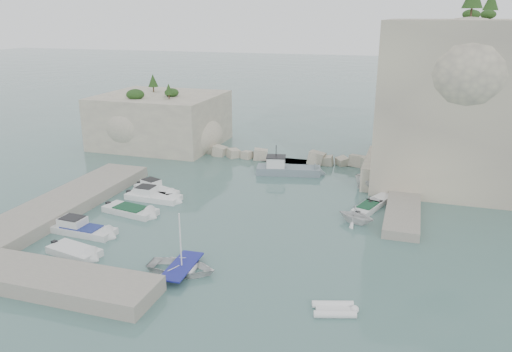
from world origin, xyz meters
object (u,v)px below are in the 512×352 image
(rowboat, at_px, (182,272))
(tender_east_c, at_px, (381,202))
(motorboat_e, at_px, (75,255))
(motorboat_a, at_px, (157,193))
(tender_east_d, at_px, (377,192))
(inflatable_dinghy, at_px, (334,312))
(motorboat_b, at_px, (154,200))
(tender_east_a, at_px, (356,223))
(work_boat, at_px, (288,174))
(tender_east_b, at_px, (367,211))
(motorboat_d, at_px, (82,233))
(motorboat_c, at_px, (131,213))

(rowboat, distance_m, tender_east_c, 22.42)
(motorboat_e, distance_m, rowboat, 9.01)
(motorboat_a, bearing_deg, tender_east_d, 38.90)
(motorboat_e, height_order, inflatable_dinghy, motorboat_e)
(motorboat_b, distance_m, tender_east_d, 22.87)
(motorboat_e, height_order, tender_east_a, tender_east_a)
(work_boat, bearing_deg, inflatable_dinghy, -81.96)
(tender_east_b, relative_size, tender_east_d, 0.92)
(tender_east_c, relative_size, tender_east_d, 0.90)
(rowboat, bearing_deg, motorboat_b, 33.85)
(motorboat_a, distance_m, motorboat_b, 2.04)
(motorboat_a, relative_size, tender_east_a, 1.76)
(tender_east_a, distance_m, tender_east_d, 9.03)
(motorboat_b, relative_size, tender_east_a, 1.88)
(motorboat_d, xyz_separation_m, rowboat, (10.90, -3.53, 0.00))
(tender_east_c, xyz_separation_m, work_boat, (-10.86, 6.06, 0.00))
(motorboat_a, height_order, tender_east_c, motorboat_a)
(motorboat_d, distance_m, tender_east_a, 23.47)
(tender_east_c, bearing_deg, motorboat_e, 156.30)
(motorboat_e, bearing_deg, tender_east_a, 44.31)
(rowboat, bearing_deg, inflatable_dinghy, -101.03)
(motorboat_d, xyz_separation_m, work_boat, (12.50, 21.17, 0.00))
(motorboat_a, xyz_separation_m, motorboat_d, (-1.10, -10.85, 0.00))
(tender_east_c, height_order, work_boat, work_boat)
(inflatable_dinghy, bearing_deg, tender_east_d, 71.32)
(motorboat_a, height_order, tender_east_d, tender_east_d)
(motorboat_c, relative_size, work_boat, 0.71)
(motorboat_c, relative_size, motorboat_d, 0.87)
(motorboat_a, height_order, tender_east_a, tender_east_a)
(tender_east_a, height_order, tender_east_b, tender_east_a)
(tender_east_d, bearing_deg, work_boat, 84.09)
(motorboat_a, bearing_deg, tender_east_b, 24.49)
(motorboat_e, distance_m, inflatable_dinghy, 20.19)
(motorboat_e, distance_m, tender_east_a, 23.44)
(motorboat_c, height_order, tender_east_b, same)
(motorboat_b, bearing_deg, tender_east_d, 25.82)
(motorboat_d, xyz_separation_m, tender_east_a, (21.63, 9.11, 0.00))
(tender_east_c, bearing_deg, tender_east_a, -170.80)
(tender_east_c, bearing_deg, motorboat_d, 148.23)
(rowboat, bearing_deg, motorboat_a, 32.02)
(motorboat_d, bearing_deg, motorboat_e, -58.85)
(tender_east_a, bearing_deg, motorboat_a, 104.29)
(rowboat, xyz_separation_m, tender_east_b, (11.40, 15.87, 0.00))
(motorboat_e, xyz_separation_m, rowboat, (9.01, -0.01, 0.00))
(motorboat_e, height_order, tender_east_b, same)
(tender_east_d, bearing_deg, motorboat_c, 132.22)
(rowboat, relative_size, inflatable_dinghy, 1.75)
(motorboat_d, xyz_separation_m, tender_east_d, (22.78, 18.07, 0.00))
(motorboat_b, bearing_deg, work_boat, 51.15)
(rowboat, xyz_separation_m, tender_east_d, (11.88, 21.60, 0.00))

